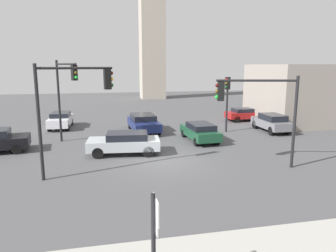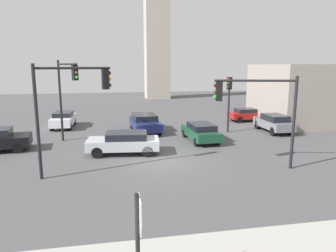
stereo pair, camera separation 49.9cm
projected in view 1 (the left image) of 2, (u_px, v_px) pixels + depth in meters
ground_plane at (162, 161)px, 18.05m from camera, size 95.57×95.57×0.00m
direction_sign at (154, 237)px, 6.82m from camera, size 0.13×0.64×2.59m
traffic_light_0 at (66, 86)px, 21.22m from camera, size 1.60×2.33×5.78m
traffic_light_1 at (227, 94)px, 25.40m from camera, size 0.49×0.45×4.50m
traffic_light_2 at (73, 97)px, 14.99m from camera, size 3.58×1.06×5.50m
traffic_light_3 at (257, 102)px, 16.31m from camera, size 4.18×1.18×4.90m
car_0 at (61, 120)px, 27.50m from camera, size 1.85×4.08×1.36m
car_1 at (271, 122)px, 25.97m from camera, size 1.74×4.11×1.47m
car_2 at (200, 131)px, 22.75m from camera, size 1.97×4.26×1.32m
car_3 at (125, 142)px, 19.33m from camera, size 4.56×2.33×1.36m
car_5 at (143, 123)px, 25.96m from camera, size 2.30×4.81×1.43m
car_6 at (246, 114)px, 31.05m from camera, size 4.05×1.84×1.27m
building_flank at (319, 94)px, 30.17m from camera, size 12.06×7.79×5.51m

